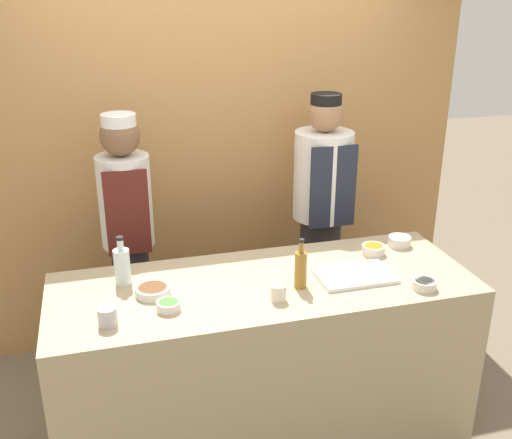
# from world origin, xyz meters

# --- Properties ---
(ground_plane) EXTENTS (14.00, 14.00, 0.00)m
(ground_plane) POSITION_xyz_m (0.00, 0.00, 0.00)
(ground_plane) COLOR #756651
(cabinet_wall) EXTENTS (3.43, 0.18, 2.40)m
(cabinet_wall) POSITION_xyz_m (0.00, 1.27, 1.20)
(cabinet_wall) COLOR #B7844C
(cabinet_wall) RESTS_ON ground_plane
(counter) EXTENTS (2.14, 0.78, 0.95)m
(counter) POSITION_xyz_m (0.00, 0.00, 0.48)
(counter) COLOR tan
(counter) RESTS_ON ground_plane
(sauce_bowl_purple) EXTENTS (0.13, 0.13, 0.05)m
(sauce_bowl_purple) POSITION_xyz_m (0.87, 0.23, 0.98)
(sauce_bowl_purple) COLOR silver
(sauce_bowl_purple) RESTS_ON counter
(sauce_bowl_orange) EXTENTS (0.13, 0.13, 0.05)m
(sauce_bowl_orange) POSITION_xyz_m (0.68, 0.16, 0.98)
(sauce_bowl_orange) COLOR silver
(sauce_bowl_orange) RESTS_ON counter
(sauce_bowl_green) EXTENTS (0.11, 0.11, 0.04)m
(sauce_bowl_green) POSITION_xyz_m (-0.50, -0.15, 0.98)
(sauce_bowl_green) COLOR silver
(sauce_bowl_green) RESTS_ON counter
(sauce_bowl_brown) EXTENTS (0.17, 0.17, 0.04)m
(sauce_bowl_brown) POSITION_xyz_m (-0.56, 0.02, 0.98)
(sauce_bowl_brown) COLOR silver
(sauce_bowl_brown) RESTS_ON counter
(sauce_bowl_yellow) EXTENTS (0.12, 0.12, 0.05)m
(sauce_bowl_yellow) POSITION_xyz_m (0.74, -0.27, 0.98)
(sauce_bowl_yellow) COLOR silver
(sauce_bowl_yellow) RESTS_ON counter
(cutting_board) EXTENTS (0.39, 0.26, 0.02)m
(cutting_board) POSITION_xyz_m (0.46, -0.07, 0.96)
(cutting_board) COLOR white
(cutting_board) RESTS_ON counter
(bottle_vinegar) EXTENTS (0.06, 0.06, 0.26)m
(bottle_vinegar) POSITION_xyz_m (0.16, -0.09, 1.05)
(bottle_vinegar) COLOR olive
(bottle_vinegar) RESTS_ON counter
(bottle_clear) EXTENTS (0.08, 0.08, 0.25)m
(bottle_clear) POSITION_xyz_m (-0.68, 0.17, 1.05)
(bottle_clear) COLOR silver
(bottle_clear) RESTS_ON counter
(cup_cream) EXTENTS (0.07, 0.07, 0.08)m
(cup_cream) POSITION_xyz_m (0.02, -0.19, 0.99)
(cup_cream) COLOR silver
(cup_cream) RESTS_ON counter
(cup_steel) EXTENTS (0.08, 0.08, 0.09)m
(cup_steel) POSITION_xyz_m (-0.78, -0.21, 1.00)
(cup_steel) COLOR #B7B7BC
(cup_steel) RESTS_ON counter
(chef_left) EXTENTS (0.31, 0.31, 1.68)m
(chef_left) POSITION_xyz_m (-0.62, 0.80, 0.94)
(chef_left) COLOR #28282D
(chef_left) RESTS_ON ground_plane
(chef_right) EXTENTS (0.37, 0.37, 1.73)m
(chef_right) POSITION_xyz_m (0.62, 0.80, 0.94)
(chef_right) COLOR #28282D
(chef_right) RESTS_ON ground_plane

